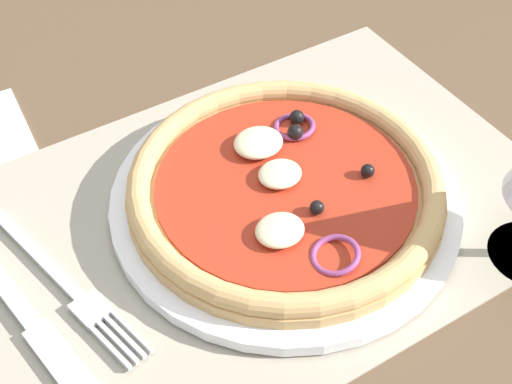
{
  "coord_description": "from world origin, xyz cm",
  "views": [
    {
      "loc": [
        19.3,
        32.76,
        42.97
      ],
      "look_at": [
        -0.94,
        0.0,
        2.44
      ],
      "focal_mm": 51.87,
      "sensor_mm": 36.0,
      "label": 1
    }
  ],
  "objects": [
    {
      "name": "pizza",
      "position": [
        -3.14,
        0.71,
        2.52
      ],
      "size": [
        24.37,
        24.37,
        2.6
      ],
      "color": "tan",
      "rests_on": "plate"
    },
    {
      "name": "knife",
      "position": [
        17.13,
        3.18,
        0.65
      ],
      "size": [
        4.69,
        20.02,
        0.62
      ],
      "rotation": [
        0.0,
        0.0,
        1.72
      ],
      "color": "#B2B5BA",
      "rests_on": "placemat"
    },
    {
      "name": "fork",
      "position": [
        14.15,
        -0.3,
        0.62
      ],
      "size": [
        5.41,
        17.89,
        0.44
      ],
      "rotation": [
        0.0,
        0.0,
        1.79
      ],
      "color": "#B2B5BA",
      "rests_on": "placemat"
    },
    {
      "name": "plate",
      "position": [
        -3.14,
        0.73,
        0.92
      ],
      "size": [
        27.11,
        27.11,
        1.04
      ],
      "primitive_type": "cylinder",
      "color": "white",
      "rests_on": "placemat"
    },
    {
      "name": "ground_plane",
      "position": [
        0.0,
        0.0,
        -1.2
      ],
      "size": [
        190.0,
        140.0,
        2.4
      ],
      "primitive_type": "cube",
      "color": "brown"
    },
    {
      "name": "placemat",
      "position": [
        0.0,
        0.0,
        0.2
      ],
      "size": [
        47.66,
        31.28,
        0.4
      ],
      "primitive_type": "cube",
      "color": "#A39984",
      "rests_on": "ground_plane"
    }
  ]
}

